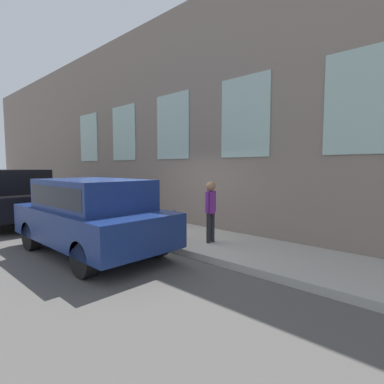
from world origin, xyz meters
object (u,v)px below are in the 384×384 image
(fire_hydrant, at_px, (174,225))
(person, at_px, (211,206))
(parked_truck_black_far, at_px, (7,192))
(parked_truck_navy_near, at_px, (92,212))

(fire_hydrant, xyz_separation_m, person, (0.38, -0.89, 0.53))
(fire_hydrant, height_order, parked_truck_black_far, parked_truck_black_far)
(fire_hydrant, bearing_deg, person, -66.93)
(person, bearing_deg, parked_truck_navy_near, 136.34)
(person, distance_m, parked_truck_black_far, 7.71)
(person, xyz_separation_m, parked_truck_black_far, (-2.39, 7.33, 0.04))
(person, relative_size, parked_truck_navy_near, 0.35)
(parked_truck_navy_near, xyz_separation_m, parked_truck_black_far, (-0.20, 5.63, 0.12))
(person, xyz_separation_m, parked_truck_navy_near, (-2.20, 1.70, -0.07))
(person, height_order, parked_truck_black_far, parked_truck_black_far)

